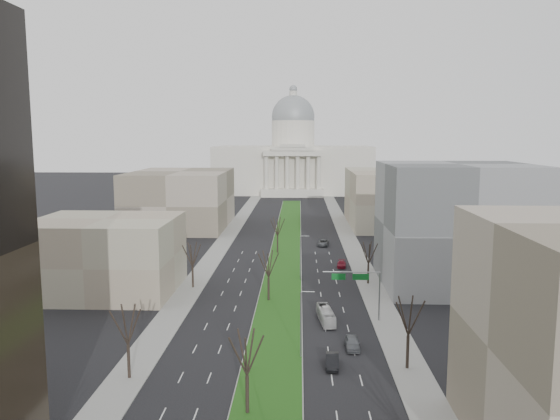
% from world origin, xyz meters
% --- Properties ---
extents(ground, '(600.00, 600.00, 0.00)m').
position_xyz_m(ground, '(0.00, 120.00, 0.00)').
color(ground, black).
rests_on(ground, ground).
extents(median, '(8.00, 222.03, 0.20)m').
position_xyz_m(median, '(0.00, 118.99, 0.10)').
color(median, '#999993').
rests_on(median, ground).
extents(sidewalk_left, '(5.00, 330.00, 0.15)m').
position_xyz_m(sidewalk_left, '(-17.50, 95.00, 0.07)').
color(sidewalk_left, gray).
rests_on(sidewalk_left, ground).
extents(sidewalk_right, '(5.00, 330.00, 0.15)m').
position_xyz_m(sidewalk_right, '(17.50, 95.00, 0.07)').
color(sidewalk_right, gray).
rests_on(sidewalk_right, ground).
extents(capitol, '(80.00, 46.00, 55.00)m').
position_xyz_m(capitol, '(0.00, 269.59, 16.31)').
color(capitol, beige).
rests_on(capitol, ground).
extents(building_beige_left, '(26.00, 22.00, 14.00)m').
position_xyz_m(building_beige_left, '(-33.00, 85.00, 7.00)').
color(building_beige_left, tan).
rests_on(building_beige_left, ground).
extents(building_grey_right, '(28.00, 26.00, 24.00)m').
position_xyz_m(building_grey_right, '(34.00, 92.00, 12.00)').
color(building_grey_right, '#5B5E60').
rests_on(building_grey_right, ground).
extents(building_far_left, '(30.00, 40.00, 18.00)m').
position_xyz_m(building_far_left, '(-35.00, 160.00, 9.00)').
color(building_far_left, gray).
rests_on(building_far_left, ground).
extents(building_far_right, '(30.00, 40.00, 18.00)m').
position_xyz_m(building_far_right, '(35.00, 165.00, 9.00)').
color(building_far_right, tan).
rests_on(building_far_right, ground).
extents(tree_left_mid, '(5.40, 5.40, 9.72)m').
position_xyz_m(tree_left_mid, '(-17.20, 48.00, 7.00)').
color(tree_left_mid, black).
rests_on(tree_left_mid, ground).
extents(tree_left_far, '(5.28, 5.28, 9.50)m').
position_xyz_m(tree_left_far, '(-17.20, 88.00, 6.84)').
color(tree_left_far, black).
rests_on(tree_left_far, ground).
extents(tree_right_mid, '(5.52, 5.52, 9.94)m').
position_xyz_m(tree_right_mid, '(17.20, 52.00, 7.16)').
color(tree_right_mid, black).
rests_on(tree_right_mid, ground).
extents(tree_right_far, '(5.04, 5.04, 9.07)m').
position_xyz_m(tree_right_far, '(17.20, 92.00, 6.53)').
color(tree_right_far, black).
rests_on(tree_right_far, ground).
extents(tree_median_a, '(5.40, 5.40, 9.72)m').
position_xyz_m(tree_median_a, '(-2.00, 40.00, 7.00)').
color(tree_median_a, black).
rests_on(tree_median_a, ground).
extents(tree_median_b, '(5.40, 5.40, 9.72)m').
position_xyz_m(tree_median_b, '(-2.00, 80.00, 7.00)').
color(tree_median_b, black).
rests_on(tree_median_b, ground).
extents(tree_median_c, '(5.40, 5.40, 9.72)m').
position_xyz_m(tree_median_c, '(-2.00, 120.00, 7.00)').
color(tree_median_c, black).
rests_on(tree_median_c, ground).
extents(streetlamp_median_b, '(1.90, 0.20, 9.16)m').
position_xyz_m(streetlamp_median_b, '(3.76, 55.00, 4.81)').
color(streetlamp_median_b, gray).
rests_on(streetlamp_median_b, ground).
extents(streetlamp_median_c, '(1.90, 0.20, 9.16)m').
position_xyz_m(streetlamp_median_c, '(3.76, 95.00, 4.81)').
color(streetlamp_median_c, gray).
rests_on(streetlamp_median_c, ground).
extents(mast_arm_signs, '(9.12, 0.24, 8.09)m').
position_xyz_m(mast_arm_signs, '(13.49, 70.03, 6.11)').
color(mast_arm_signs, gray).
rests_on(mast_arm_signs, ground).
extents(car_grey_near, '(2.00, 4.90, 1.67)m').
position_xyz_m(car_grey_near, '(10.86, 58.45, 0.83)').
color(car_grey_near, '#55595E').
rests_on(car_grey_near, ground).
extents(car_black, '(1.93, 4.84, 1.57)m').
position_xyz_m(car_black, '(7.73, 52.34, 0.78)').
color(car_black, black).
rests_on(car_black, ground).
extents(car_red, '(2.37, 4.88, 1.37)m').
position_xyz_m(car_red, '(13.00, 106.02, 0.68)').
color(car_red, maroon).
rests_on(car_red, ground).
extents(car_grey_far, '(3.32, 5.95, 1.57)m').
position_xyz_m(car_grey_far, '(9.89, 129.97, 0.79)').
color(car_grey_far, '#4A4D51').
rests_on(car_grey_far, ground).
extents(box_van, '(2.83, 8.35, 2.28)m').
position_xyz_m(box_van, '(7.73, 69.24, 1.14)').
color(box_van, silver).
rests_on(box_van, ground).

